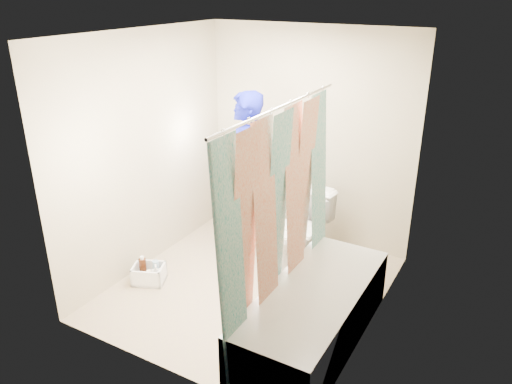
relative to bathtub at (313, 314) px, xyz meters
The scene contains 14 objects.
floor 0.99m from the bathtub, 153.43° to the left, with size 2.60×2.60×0.00m, color tan.
ceiling 2.33m from the bathtub, 153.43° to the left, with size 2.40×2.60×0.02m, color white.
wall_back 2.14m from the bathtub, 116.23° to the left, with size 2.40×0.02×2.40m, color #B3AA89.
wall_front 1.54m from the bathtub, 134.17° to the right, with size 2.40×0.02×2.40m, color #B3AA89.
wall_left 2.29m from the bathtub, 168.29° to the left, with size 0.02×2.60×2.40m, color #B3AA89.
wall_right 1.08m from the bathtub, 50.53° to the left, with size 0.02×2.60×2.40m, color #B3AA89.
bathtub is the anchor object (origin of this frame).
curtain_rod 1.71m from the bathtub, behind, with size 0.02×0.02×1.90m, color silver.
shower_curtain 0.82m from the bathtub, behind, with size 0.06×1.75×1.80m, color silver.
toilet 1.28m from the bathtub, 119.67° to the left, with size 0.43×0.76×0.77m, color white.
tank_lid 1.19m from the bathtub, 123.33° to the left, with size 0.47×0.21×0.04m, color white.
tank_internals 1.55m from the bathtub, 116.17° to the left, with size 0.19×0.06×0.25m.
plumber 1.83m from the bathtub, 139.69° to the left, with size 0.65×0.42×1.77m, color navy.
cleaning_caddy 1.78m from the bathtub, behind, with size 0.38×0.34×0.23m.
Camera 1 is at (2.11, -3.60, 2.77)m, focal length 35.00 mm.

